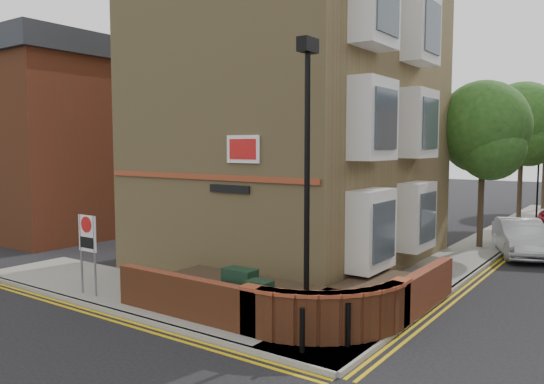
% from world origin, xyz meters
% --- Properties ---
extents(ground, '(120.00, 120.00, 0.00)m').
position_xyz_m(ground, '(0.00, 0.00, 0.00)').
color(ground, black).
rests_on(ground, ground).
extents(pavement_corner, '(13.00, 3.00, 0.12)m').
position_xyz_m(pavement_corner, '(-3.50, 1.50, 0.06)').
color(pavement_corner, gray).
rests_on(pavement_corner, ground).
extents(pavement_main, '(2.00, 32.00, 0.12)m').
position_xyz_m(pavement_main, '(2.00, 16.00, 0.06)').
color(pavement_main, gray).
rests_on(pavement_main, ground).
extents(kerb_side, '(13.00, 0.15, 0.12)m').
position_xyz_m(kerb_side, '(-3.50, 0.00, 0.06)').
color(kerb_side, gray).
rests_on(kerb_side, ground).
extents(kerb_main_near, '(0.15, 32.00, 0.12)m').
position_xyz_m(kerb_main_near, '(3.00, 16.00, 0.06)').
color(kerb_main_near, gray).
rests_on(kerb_main_near, ground).
extents(yellow_lines_side, '(13.00, 0.28, 0.01)m').
position_xyz_m(yellow_lines_side, '(-3.50, -0.25, 0.01)').
color(yellow_lines_side, gold).
rests_on(yellow_lines_side, ground).
extents(yellow_lines_main, '(0.28, 32.00, 0.01)m').
position_xyz_m(yellow_lines_main, '(3.25, 16.00, 0.01)').
color(yellow_lines_main, gold).
rests_on(yellow_lines_main, ground).
extents(corner_building, '(8.95, 10.40, 13.60)m').
position_xyz_m(corner_building, '(-2.84, 8.00, 6.23)').
color(corner_building, '#9F8854').
rests_on(corner_building, ground).
extents(garden_wall, '(6.80, 6.00, 1.20)m').
position_xyz_m(garden_wall, '(0.00, 2.50, 0.00)').
color(garden_wall, brown).
rests_on(garden_wall, ground).
extents(lamppost, '(0.25, 0.50, 6.30)m').
position_xyz_m(lamppost, '(1.60, 1.20, 3.34)').
color(lamppost, black).
rests_on(lamppost, pavement_corner).
extents(utility_cabinet_large, '(0.80, 0.45, 1.20)m').
position_xyz_m(utility_cabinet_large, '(-0.30, 1.30, 0.72)').
color(utility_cabinet_large, black).
rests_on(utility_cabinet_large, pavement_corner).
extents(utility_cabinet_small, '(0.55, 0.40, 1.10)m').
position_xyz_m(utility_cabinet_small, '(0.50, 1.00, 0.67)').
color(utility_cabinet_small, black).
rests_on(utility_cabinet_small, pavement_corner).
extents(bollard_near, '(0.11, 0.11, 0.90)m').
position_xyz_m(bollard_near, '(2.00, 0.40, 0.57)').
color(bollard_near, black).
rests_on(bollard_near, pavement_corner).
extents(bollard_far, '(0.11, 0.11, 0.90)m').
position_xyz_m(bollard_far, '(2.60, 1.20, 0.57)').
color(bollard_far, black).
rests_on(bollard_far, pavement_corner).
extents(zone_sign, '(0.72, 0.07, 2.20)m').
position_xyz_m(zone_sign, '(-5.00, 0.50, 1.64)').
color(zone_sign, slate).
rests_on(zone_sign, pavement_corner).
extents(side_building, '(6.40, 10.40, 9.00)m').
position_xyz_m(side_building, '(-15.00, 8.00, 4.55)').
color(side_building, brown).
rests_on(side_building, ground).
extents(tree_near, '(3.64, 3.65, 6.70)m').
position_xyz_m(tree_near, '(2.00, 14.05, 4.70)').
color(tree_near, '#382B1E').
rests_on(tree_near, pavement_main).
extents(tree_mid, '(4.03, 4.03, 7.42)m').
position_xyz_m(tree_mid, '(2.00, 22.05, 5.20)').
color(tree_mid, '#382B1E').
rests_on(tree_mid, pavement_main).
extents(traffic_light_assembly, '(0.20, 0.16, 4.20)m').
position_xyz_m(traffic_light_assembly, '(2.40, 25.00, 2.78)').
color(traffic_light_assembly, black).
rests_on(traffic_light_assembly, pavement_main).
extents(silver_car_near, '(2.91, 4.50, 1.40)m').
position_xyz_m(silver_car_near, '(3.60, 13.58, 0.70)').
color(silver_car_near, '#B1B5B9').
rests_on(silver_car_near, ground).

